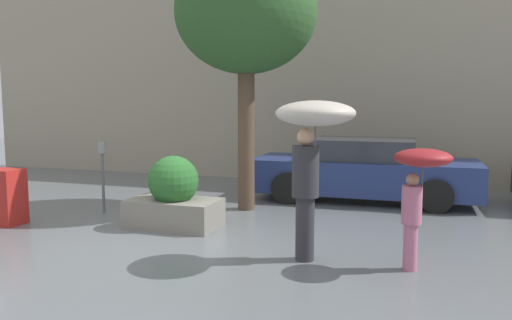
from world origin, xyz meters
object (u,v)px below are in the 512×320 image
planter_box (174,197)px  parking_meter (102,162)px  street_tree (246,15)px  person_adult (312,137)px  parked_car_near (363,171)px  newspaper_box (6,197)px  person_child (419,177)px

planter_box → parking_meter: (-1.70, 0.53, 0.44)m
street_tree → parking_meter: bearing=-154.6°
person_adult → parked_car_near: (0.11, 4.33, -0.95)m
parking_meter → newspaper_box: bearing=-127.1°
parked_car_near → parking_meter: 5.08m
parked_car_near → newspaper_box: parked_car_near is taller
planter_box → person_adult: bearing=-23.0°
person_adult → parked_car_near: size_ratio=0.44×
person_adult → newspaper_box: size_ratio=2.20×
parked_car_near → street_tree: bearing=129.7°
planter_box → person_child: (3.68, -0.96, 0.63)m
person_adult → planter_box: bearing=-173.7°
person_child → parked_car_near: 4.42m
planter_box → person_child: person_child is taller
person_adult → parking_meter: person_adult is taller
planter_box → parked_car_near: parked_car_near is taller
parked_car_near → planter_box: bearing=141.3°
planter_box → person_child: 3.85m
person_child → parking_meter: bearing=162.2°
parked_car_near → street_tree: (-1.93, -1.65, 2.92)m
person_adult → newspaper_box: bearing=-154.3°
person_child → parking_meter: size_ratio=1.13×
person_adult → parked_car_near: person_adult is taller
street_tree → parking_meter: 3.66m
planter_box → newspaper_box: planter_box is taller
planter_box → person_child: size_ratio=1.00×
person_adult → person_child: (1.23, 0.08, -0.44)m
parked_car_near → parking_meter: parking_meter is taller
person_child → street_tree: size_ratio=0.31×
planter_box → parking_meter: 1.83m
planter_box → parking_meter: bearing=162.6°
planter_box → parked_car_near: (2.55, 3.29, 0.11)m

